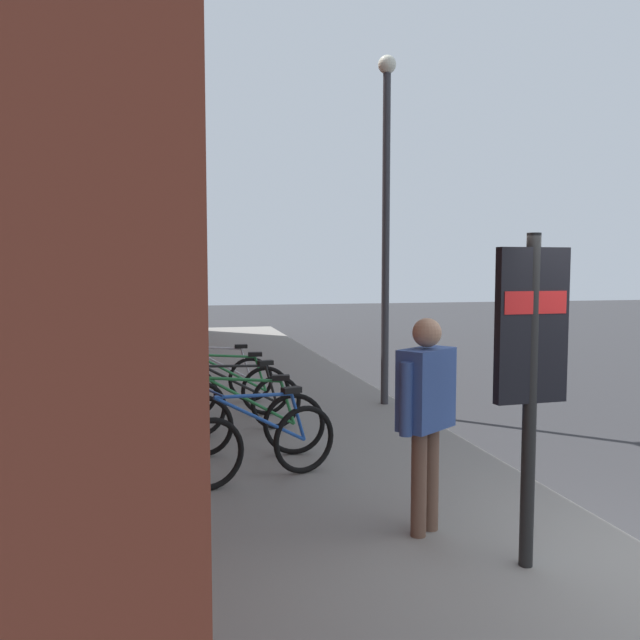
# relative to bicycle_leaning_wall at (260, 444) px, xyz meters

# --- Properties ---
(ground) EXTENTS (60.00, 60.00, 0.00)m
(ground) POSITION_rel_bicycle_leaning_wall_xyz_m (3.28, -3.74, -0.51)
(ground) COLOR #2D2D30
(sidewalk_pavement) EXTENTS (24.00, 3.50, 0.12)m
(sidewalk_pavement) POSITION_rel_bicycle_leaning_wall_xyz_m (5.28, -0.99, -0.45)
(sidewalk_pavement) COLOR gray
(sidewalk_pavement) RESTS_ON ground
(station_facade) EXTENTS (22.00, 0.65, 7.21)m
(station_facade) POSITION_rel_bicycle_leaning_wall_xyz_m (6.27, 1.06, 3.09)
(station_facade) COLOR brown
(station_facade) RESTS_ON ground
(bicycle_leaning_wall) EXTENTS (0.68, 1.70, 0.97)m
(bicycle_leaning_wall) POSITION_rel_bicycle_leaning_wall_xyz_m (0.00, 0.00, 0.00)
(bicycle_leaning_wall) COLOR black
(bicycle_leaning_wall) RESTS_ON sidewalk_pavement
(bicycle_mid_rack) EXTENTS (0.48, 1.76, 0.97)m
(bicycle_mid_rack) POSITION_rel_bicycle_leaning_wall_xyz_m (0.93, -0.00, 0.00)
(bicycle_mid_rack) COLOR black
(bicycle_mid_rack) RESTS_ON sidewalk_pavement
(bicycle_nearest_sign) EXTENTS (0.57, 1.74, 0.97)m
(bicycle_nearest_sign) POSITION_rel_bicycle_leaning_wall_xyz_m (2.01, -0.01, 0.00)
(bicycle_nearest_sign) COLOR black
(bicycle_nearest_sign) RESTS_ON sidewalk_pavement
(bicycle_end_of_row) EXTENTS (0.48, 1.77, 0.97)m
(bicycle_end_of_row) POSITION_rel_bicycle_leaning_wall_xyz_m (2.99, 0.03, 0.00)
(bicycle_end_of_row) COLOR black
(bicycle_end_of_row) RESTS_ON sidewalk_pavement
(bicycle_far_end) EXTENTS (0.48, 1.77, 0.97)m
(bicycle_far_end) POSITION_rel_bicycle_leaning_wall_xyz_m (3.99, 0.12, 0.00)
(bicycle_far_end) COLOR black
(bicycle_far_end) RESTS_ON sidewalk_pavement
(transit_info_sign) EXTENTS (0.12, 0.55, 2.40)m
(transit_info_sign) POSITION_rel_bicycle_leaning_wall_xyz_m (-2.30, -1.63, 1.21)
(transit_info_sign) COLOR black
(transit_info_sign) RESTS_ON sidewalk_pavement
(pedestrian_by_facade) EXTENTS (0.50, 0.56, 1.76)m
(pedestrian_by_facade) POSITION_rel_bicycle_leaning_wall_xyz_m (-1.58, -1.14, 0.68)
(pedestrian_by_facade) COLOR brown
(pedestrian_by_facade) RESTS_ON sidewalk_pavement
(street_lamp) EXTENTS (0.28, 0.28, 5.38)m
(street_lamp) POSITION_rel_bicycle_leaning_wall_xyz_m (3.33, -2.44, 2.79)
(street_lamp) COLOR #333338
(street_lamp) RESTS_ON sidewalk_pavement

